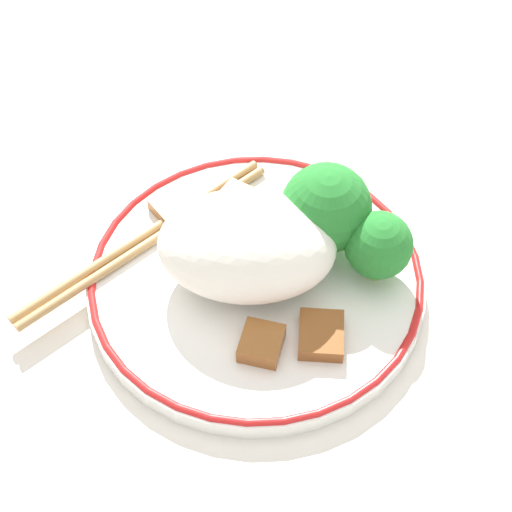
% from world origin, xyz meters
% --- Properties ---
extents(ground_plane, '(3.00, 3.00, 0.00)m').
position_xyz_m(ground_plane, '(0.00, 0.00, 0.00)').
color(ground_plane, silver).
extents(plate, '(0.22, 0.22, 0.02)m').
position_xyz_m(plate, '(0.00, 0.00, 0.01)').
color(plate, white).
rests_on(plate, ground_plane).
extents(rice_mound, '(0.11, 0.08, 0.06)m').
position_xyz_m(rice_mound, '(-0.01, -0.00, 0.04)').
color(rice_mound, white).
rests_on(rice_mound, plate).
extents(broccoli_back_left, '(0.04, 0.04, 0.05)m').
position_xyz_m(broccoli_back_left, '(0.08, 0.01, 0.04)').
color(broccoli_back_left, '#7FB756').
rests_on(broccoli_back_left, plate).
extents(broccoli_back_center, '(0.06, 0.06, 0.07)m').
position_xyz_m(broccoli_back_center, '(0.04, 0.03, 0.05)').
color(broccoli_back_center, '#7FB756').
rests_on(broccoli_back_center, plate).
extents(meat_near_front, '(0.04, 0.03, 0.01)m').
position_xyz_m(meat_near_front, '(-0.01, 0.06, 0.02)').
color(meat_near_front, brown).
rests_on(meat_near_front, plate).
extents(meat_near_left, '(0.03, 0.03, 0.01)m').
position_xyz_m(meat_near_left, '(-0.06, 0.05, 0.02)').
color(meat_near_left, '#995B28').
rests_on(meat_near_left, plate).
extents(meat_near_right, '(0.03, 0.03, 0.01)m').
position_xyz_m(meat_near_right, '(0.04, -0.05, 0.02)').
color(meat_near_right, brown).
rests_on(meat_near_right, plate).
extents(meat_near_back, '(0.03, 0.03, 0.01)m').
position_xyz_m(meat_near_back, '(0.01, -0.06, 0.02)').
color(meat_near_back, brown).
rests_on(meat_near_back, plate).
extents(chopsticks, '(0.15, 0.15, 0.01)m').
position_xyz_m(chopsticks, '(-0.07, 0.02, 0.02)').
color(chopsticks, '#AD8451').
rests_on(chopsticks, plate).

